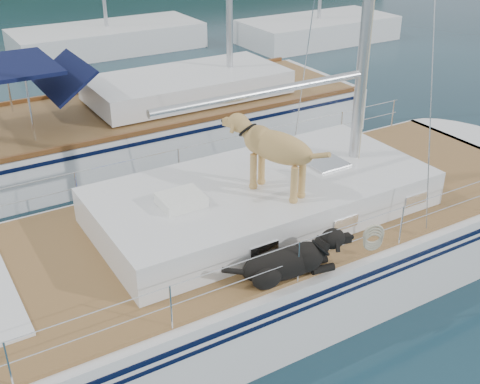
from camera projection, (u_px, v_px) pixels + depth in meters
ground at (220, 293)px, 9.64m from camera, size 120.00×120.00×0.00m
main_sailboat at (225, 256)px, 9.36m from camera, size 12.00×3.88×14.01m
neighbor_sailboat at (149, 124)px, 14.65m from camera, size 11.00×3.50×13.30m
bg_boat_center at (108, 39)px, 23.46m from camera, size 7.20×3.00×11.65m
bg_boat_east at (318, 30)px, 24.85m from camera, size 6.40×3.00×11.65m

